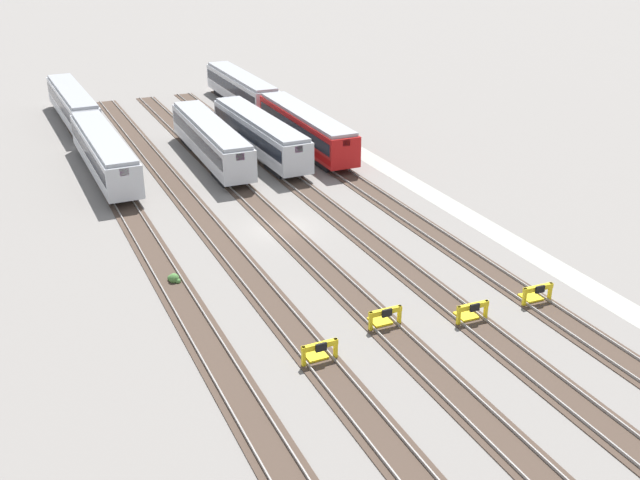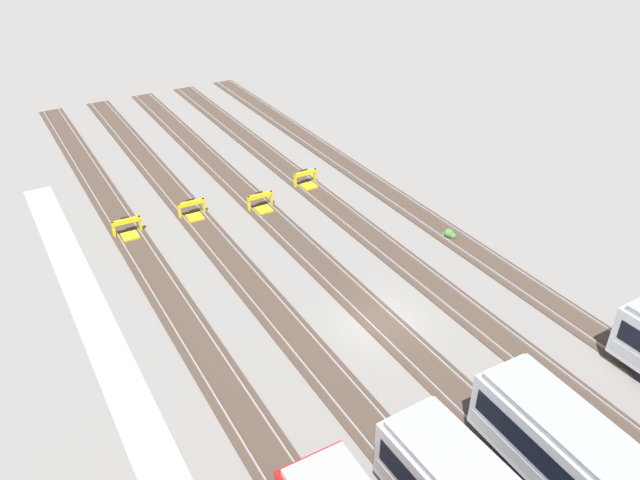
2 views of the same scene
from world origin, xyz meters
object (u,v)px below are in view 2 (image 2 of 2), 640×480
bumper_stop_middle_track (262,203)px  weed_clump (449,234)px  bumper_stop_nearest_track (128,229)px  bumper_stop_near_inner_track (193,211)px  bumper_stop_far_inner_track (307,180)px

bumper_stop_middle_track → weed_clump: 13.59m
bumper_stop_nearest_track → bumper_stop_middle_track: size_ratio=1.00×
bumper_stop_near_inner_track → weed_clump: 18.06m
bumper_stop_far_inner_track → bumper_stop_near_inner_track: bearing=-88.8°
bumper_stop_middle_track → bumper_stop_far_inner_track: (-1.68, 4.73, 0.00)m
bumper_stop_near_inner_track → weed_clump: (11.46, 13.95, -0.27)m
bumper_stop_middle_track → bumper_stop_far_inner_track: size_ratio=1.00×
bumper_stop_near_inner_track → weed_clump: bearing=50.6°
bumper_stop_middle_track → bumper_stop_near_inner_track: bearing=-107.4°
bumper_stop_nearest_track → bumper_stop_far_inner_track: bearing=91.7°
weed_clump → bumper_stop_near_inner_track: bearing=-129.4°
bumper_stop_near_inner_track → bumper_stop_middle_track: 4.95m
bumper_stop_far_inner_track → weed_clump: bearing=21.1°
bumper_stop_near_inner_track → bumper_stop_far_inner_track: bearing=91.2°
bumper_stop_nearest_track → bumper_stop_middle_track: bearing=82.4°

